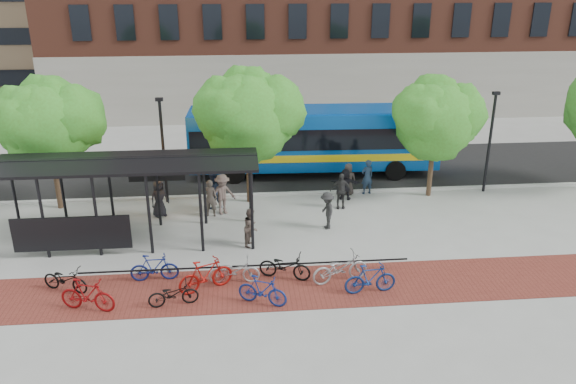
{
  "coord_description": "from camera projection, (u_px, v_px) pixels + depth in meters",
  "views": [
    {
      "loc": [
        -3.43,
        -22.26,
        10.34
      ],
      "look_at": [
        -1.38,
        0.25,
        1.6
      ],
      "focal_mm": 35.0,
      "sensor_mm": 36.0,
      "label": 1
    }
  ],
  "objects": [
    {
      "name": "bike_rack_rail",
      "position": [
        247.0,
        277.0,
        20.61
      ],
      "size": [
        12.0,
        0.05,
        0.95
      ],
      "primitive_type": "cube",
      "color": "black",
      "rests_on": "ground"
    },
    {
      "name": "ground",
      "position": [
        320.0,
        227.0,
        24.7
      ],
      "size": [
        160.0,
        160.0,
        0.0
      ],
      "primitive_type": "plane",
      "color": "#9E9E99",
      "rests_on": "ground"
    },
    {
      "name": "brick_strip",
      "position": [
        284.0,
        288.0,
        19.89
      ],
      "size": [
        24.0,
        3.0,
        0.01
      ],
      "primitive_type": "cube",
      "color": "maroon",
      "rests_on": "ground"
    },
    {
      "name": "bus",
      "position": [
        313.0,
        137.0,
        30.73
      ],
      "size": [
        13.55,
        3.55,
        3.64
      ],
      "rotation": [
        0.0,
        0.0,
        -0.03
      ],
      "color": "#08479E",
      "rests_on": "ground"
    },
    {
      "name": "pedestrian_2",
      "position": [
        212.0,
        190.0,
        26.39
      ],
      "size": [
        1.08,
        0.98,
        1.79
      ],
      "primitive_type": "imported",
      "rotation": [
        0.0,
        0.0,
        3.57
      ],
      "color": "#1F2C4A",
      "rests_on": "ground"
    },
    {
      "name": "bike_11",
      "position": [
        370.0,
        279.0,
        19.38
      ],
      "size": [
        1.88,
        0.69,
        1.11
      ],
      "primitive_type": "imported",
      "rotation": [
        0.0,
        0.0,
        1.66
      ],
      "color": "navy",
      "rests_on": "ground"
    },
    {
      "name": "bike_5",
      "position": [
        206.0,
        275.0,
        19.53
      ],
      "size": [
        2.05,
        1.35,
        1.2
      ],
      "primitive_type": "imported",
      "rotation": [
        0.0,
        0.0,
        2.0
      ],
      "color": "maroon",
      "rests_on": "ground"
    },
    {
      "name": "bike_6",
      "position": [
        234.0,
        271.0,
        20.05
      ],
      "size": [
        1.85,
        0.68,
        0.96
      ],
      "primitive_type": "imported",
      "rotation": [
        0.0,
        0.0,
        1.55
      ],
      "color": "#959597",
      "rests_on": "ground"
    },
    {
      "name": "pedestrian_8",
      "position": [
        251.0,
        227.0,
        22.76
      ],
      "size": [
        0.85,
        0.95,
        1.6
      ],
      "primitive_type": "imported",
      "rotation": [
        0.0,
        0.0,
        1.19
      ],
      "color": "brown",
      "rests_on": "ground"
    },
    {
      "name": "bike_7",
      "position": [
        262.0,
        290.0,
        18.72
      ],
      "size": [
        1.79,
        1.17,
        1.05
      ],
      "primitive_type": "imported",
      "rotation": [
        0.0,
        0.0,
        1.14
      ],
      "color": "navy",
      "rests_on": "ground"
    },
    {
      "name": "tree_b",
      "position": [
        249.0,
        112.0,
        25.96
      ],
      "size": [
        5.15,
        4.2,
        6.47
      ],
      "color": "#382619",
      "rests_on": "ground"
    },
    {
      "name": "pedestrian_6",
      "position": [
        348.0,
        179.0,
        28.11
      ],
      "size": [
        0.9,
        0.71,
        1.62
      ],
      "primitive_type": "imported",
      "rotation": [
        0.0,
        0.0,
        2.86
      ],
      "color": "#37302C",
      "rests_on": "ground"
    },
    {
      "name": "pedestrian_4",
      "position": [
        341.0,
        191.0,
        26.43
      ],
      "size": [
        1.04,
        0.49,
        1.73
      ],
      "primitive_type": "imported",
      "rotation": [
        0.0,
        0.0,
        6.22
      ],
      "color": "#2B2B2B",
      "rests_on": "ground"
    },
    {
      "name": "bike_1",
      "position": [
        87.0,
        295.0,
        18.35
      ],
      "size": [
        1.99,
        1.04,
        1.15
      ],
      "primitive_type": "imported",
      "rotation": [
        0.0,
        0.0,
        1.3
      ],
      "color": "maroon",
      "rests_on": "ground"
    },
    {
      "name": "bike_0",
      "position": [
        65.0,
        279.0,
        19.53
      ],
      "size": [
        1.86,
        1.23,
        0.92
      ],
      "primitive_type": "imported",
      "rotation": [
        0.0,
        0.0,
        1.18
      ],
      "color": "black",
      "rests_on": "ground"
    },
    {
      "name": "bike_4",
      "position": [
        173.0,
        294.0,
        18.68
      ],
      "size": [
        1.74,
        0.84,
        0.87
      ],
      "primitive_type": "imported",
      "rotation": [
        0.0,
        0.0,
        1.73
      ],
      "color": "black",
      "rests_on": "ground"
    },
    {
      "name": "lamp_post_right",
      "position": [
        490.0,
        139.0,
        27.82
      ],
      "size": [
        0.35,
        0.2,
        5.12
      ],
      "color": "black",
      "rests_on": "ground"
    },
    {
      "name": "bike_10",
      "position": [
        340.0,
        268.0,
        20.09
      ],
      "size": [
        2.23,
        1.23,
        1.11
      ],
      "primitive_type": "imported",
      "rotation": [
        0.0,
        0.0,
        1.81
      ],
      "color": "gray",
      "rests_on": "ground"
    },
    {
      "name": "pedestrian_1",
      "position": [
        210.0,
        198.0,
        25.53
      ],
      "size": [
        0.69,
        0.5,
        1.76
      ],
      "primitive_type": "imported",
      "rotation": [
        0.0,
        0.0,
        3.02
      ],
      "color": "#433C36",
      "rests_on": "ground"
    },
    {
      "name": "pedestrian_7",
      "position": [
        367.0,
        177.0,
        28.16
      ],
      "size": [
        0.75,
        0.59,
        1.79
      ],
      "primitive_type": "imported",
      "rotation": [
        0.0,
        0.0,
        3.41
      ],
      "color": "#1C2D42",
      "rests_on": "ground"
    },
    {
      "name": "curb",
      "position": [
        308.0,
        193.0,
        28.39
      ],
      "size": [
        160.0,
        0.25,
        0.12
      ],
      "primitive_type": "cube",
      "color": "#B7B7B2",
      "rests_on": "ground"
    },
    {
      "name": "bike_8",
      "position": [
        285.0,
        266.0,
        20.33
      ],
      "size": [
        2.04,
        1.27,
        1.01
      ],
      "primitive_type": "imported",
      "rotation": [
        0.0,
        0.0,
        1.23
      ],
      "color": "black",
      "rests_on": "ground"
    },
    {
      "name": "bike_3",
      "position": [
        154.0,
        268.0,
        20.18
      ],
      "size": [
        1.74,
        0.53,
        1.04
      ],
      "primitive_type": "imported",
      "rotation": [
        0.0,
        0.0,
        1.6
      ],
      "color": "navy",
      "rests_on": "ground"
    },
    {
      "name": "pedestrian_3",
      "position": [
        222.0,
        194.0,
        25.73
      ],
      "size": [
        1.43,
        1.19,
        1.93
      ],
      "primitive_type": "imported",
      "rotation": [
        0.0,
        0.0,
        0.46
      ],
      "color": "brown",
      "rests_on": "ground"
    },
    {
      "name": "pedestrian_0",
      "position": [
        159.0,
        198.0,
        25.5
      ],
      "size": [
        1.03,
        0.98,
        1.77
      ],
      "primitive_type": "imported",
      "rotation": [
        0.0,
        0.0,
        0.68
      ],
      "color": "black",
      "rests_on": "ground"
    },
    {
      "name": "pedestrian_9",
      "position": [
        327.0,
        211.0,
        24.28
      ],
      "size": [
        0.75,
        1.15,
        1.67
      ],
      "primitive_type": "imported",
      "rotation": [
        0.0,
        0.0,
        4.84
      ],
      "color": "black",
      "rests_on": "ground"
    },
    {
      "name": "tree_a",
      "position": [
        49.0,
        120.0,
        25.27
      ],
      "size": [
        4.9,
        4.0,
        6.18
      ],
      "color": "#382619",
      "rests_on": "ground"
    },
    {
      "name": "lamp_post_left",
      "position": [
        163.0,
        148.0,
        26.46
      ],
      "size": [
        0.35,
        0.2,
        5.12
      ],
      "color": "black",
      "rests_on": "ground"
    },
    {
      "name": "tree_c",
      "position": [
        437.0,
        116.0,
        26.87
      ],
      "size": [
        4.66,
        3.8,
        5.92
      ],
      "color": "#382619",
      "rests_on": "ground"
    },
    {
      "name": "bus_shelter",
      "position": [
        122.0,
        172.0,
        22.49
      ],
      "size": [
        10.6,
        3.07,
        3.6
      ],
      "color": "black",
      "rests_on": "ground"
    },
    {
      "name": "pedestrian_5",
      "position": [
        345.0,
        184.0,
        27.49
      ],
      "size": [
        1.53,
        0.78,
        1.58
      ],
      "primitive_type": "imported",
      "rotation": [
        0.0,
        0.0,
        2.91
      ],
      "color": "black",
      "rests_on": "ground"
    },
    {
      "name": "asphalt_street",
      "position": [
        300.0,
        169.0,
        32.13
      ],
      "size": [
        160.0,
        8.0,
        0.01
      ],
      "primitive_type": "cube",
      "color": "black",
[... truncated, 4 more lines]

